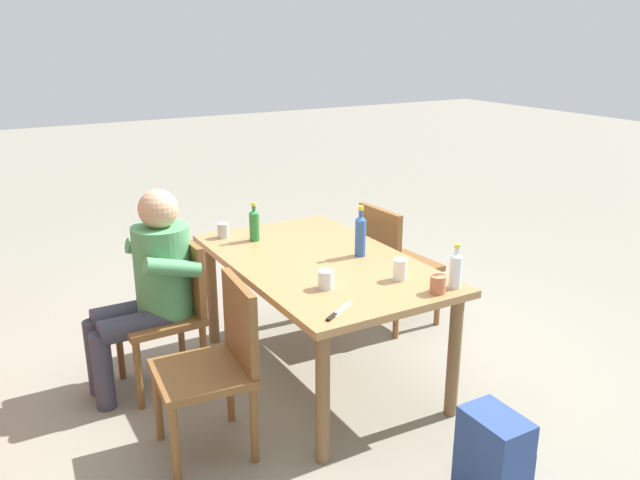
{
  "coord_description": "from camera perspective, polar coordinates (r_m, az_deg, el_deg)",
  "views": [
    {
      "loc": [
        -3.02,
        1.73,
        2.0
      ],
      "look_at": [
        0.0,
        0.0,
        0.86
      ],
      "focal_mm": 36.08,
      "sensor_mm": 36.0,
      "label": 1
    }
  ],
  "objects": [
    {
      "name": "bottle_blue",
      "position": [
        3.74,
        3.6,
        0.49
      ],
      "size": [
        0.06,
        0.06,
        0.3
      ],
      "color": "#2D56A3",
      "rests_on": "dining_table"
    },
    {
      "name": "dining_table",
      "position": [
        3.73,
        0.0,
        -3.02
      ],
      "size": [
        1.62,
        0.97,
        0.74
      ],
      "color": "#A37547",
      "rests_on": "ground_plane"
    },
    {
      "name": "chair_far_left",
      "position": [
        3.19,
        -9.06,
        -10.38
      ],
      "size": [
        0.47,
        0.47,
        0.87
      ],
      "color": "brown",
      "rests_on": "ground_plane"
    },
    {
      "name": "cup_steel",
      "position": [
        4.13,
        -8.58,
        0.85
      ],
      "size": [
        0.07,
        0.07,
        0.09
      ],
      "primitive_type": "cylinder",
      "color": "#B2B7BC",
      "rests_on": "dining_table"
    },
    {
      "name": "backpack_by_near_side",
      "position": [
        3.11,
        15.24,
        -18.07
      ],
      "size": [
        0.3,
        0.26,
        0.41
      ],
      "color": "#2D4784",
      "rests_on": "ground_plane"
    },
    {
      "name": "bottle_clear",
      "position": [
        3.35,
        11.94,
        -2.53
      ],
      "size": [
        0.06,
        0.06,
        0.24
      ],
      "color": "white",
      "rests_on": "dining_table"
    },
    {
      "name": "cup_terracotta",
      "position": [
        3.28,
        10.41,
        -3.89
      ],
      "size": [
        0.08,
        0.08,
        0.09
      ],
      "primitive_type": "cylinder",
      "color": "#BC6B47",
      "rests_on": "dining_table"
    },
    {
      "name": "chair_near_right",
      "position": [
        4.47,
        6.42,
        -1.73
      ],
      "size": [
        0.47,
        0.47,
        0.87
      ],
      "color": "brown",
      "rests_on": "ground_plane"
    },
    {
      "name": "person_in_white_shirt",
      "position": [
        3.74,
        -14.83,
        -3.61
      ],
      "size": [
        0.47,
        0.61,
        1.18
      ],
      "color": "#4C935B",
      "rests_on": "ground_plane"
    },
    {
      "name": "backpack_by_far_side",
      "position": [
        5.0,
        -11.78,
        -3.08
      ],
      "size": [
        0.33,
        0.25,
        0.46
      ],
      "color": "maroon",
      "rests_on": "ground_plane"
    },
    {
      "name": "cup_white",
      "position": [
        3.42,
        7.11,
        -2.61
      ],
      "size": [
        0.07,
        0.07,
        0.11
      ],
      "primitive_type": "cylinder",
      "color": "white",
      "rests_on": "dining_table"
    },
    {
      "name": "cup_glass",
      "position": [
        3.29,
        0.51,
        -3.52
      ],
      "size": [
        0.08,
        0.08,
        0.1
      ],
      "primitive_type": "cylinder",
      "color": "silver",
      "rests_on": "dining_table"
    },
    {
      "name": "bottle_green",
      "position": [
        4.03,
        -5.85,
        1.41
      ],
      "size": [
        0.06,
        0.06,
        0.25
      ],
      "color": "#287A38",
      "rests_on": "dining_table"
    },
    {
      "name": "table_knife",
      "position": [
        3.02,
        1.56,
        -6.43
      ],
      "size": [
        0.15,
        0.21,
        0.01
      ],
      "color": "silver",
      "rests_on": "dining_table"
    },
    {
      "name": "chair_far_right",
      "position": [
        3.83,
        -13.07,
        -5.64
      ],
      "size": [
        0.45,
        0.45,
        0.87
      ],
      "color": "brown",
      "rests_on": "ground_plane"
    },
    {
      "name": "ground_plane",
      "position": [
        4.02,
        0.0,
        -11.76
      ],
      "size": [
        24.0,
        24.0,
        0.0
      ],
      "primitive_type": "plane",
      "color": "gray"
    }
  ]
}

